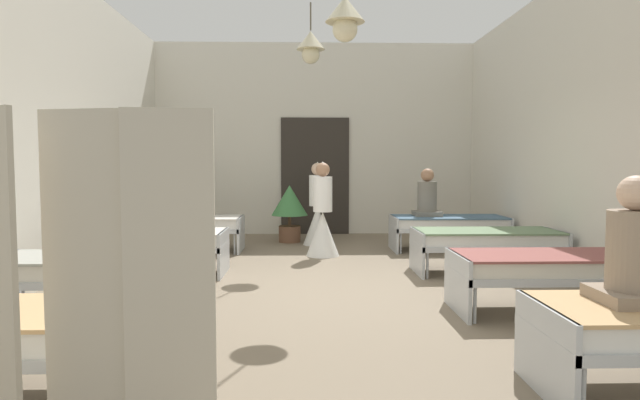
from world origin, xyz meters
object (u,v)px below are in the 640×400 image
at_px(bed_right_row_2, 487,240).
at_px(nurse_near_aisle, 318,215).
at_px(bed_left_row_1, 95,270).
at_px(nurse_mid_aisle, 323,222).
at_px(patient_seated_secondary, 634,256).
at_px(bed_right_row_1, 552,268).
at_px(bed_right_row_3, 449,224).
at_px(bed_left_row_3, 185,225).
at_px(bed_left_row_2, 152,241).
at_px(privacy_screen, 81,290).
at_px(patient_seated_primary, 427,198).
at_px(potted_plant, 290,206).

bearing_deg(bed_right_row_2, nurse_near_aisle, 130.16).
xyz_separation_m(bed_left_row_1, nurse_mid_aisle, (2.28, 3.30, 0.09)).
bearing_deg(nurse_mid_aisle, patient_seated_secondary, -147.61).
height_order(bed_right_row_1, bed_right_row_3, same).
relative_size(bed_left_row_3, nurse_near_aisle, 1.28).
relative_size(bed_left_row_2, bed_right_row_2, 1.00).
bearing_deg(nurse_mid_aisle, nurse_near_aisle, 15.84).
distance_m(bed_right_row_3, privacy_screen, 7.28).
relative_size(bed_left_row_1, bed_right_row_3, 1.00).
bearing_deg(bed_right_row_3, bed_left_row_3, 180.00).
bearing_deg(patient_seated_primary, potted_plant, 158.03).
bearing_deg(bed_left_row_2, patient_seated_secondary, -42.63).
relative_size(bed_left_row_1, nurse_near_aisle, 1.28).
xyz_separation_m(bed_right_row_3, privacy_screen, (-3.46, -6.40, 0.41)).
distance_m(bed_right_row_1, patient_seated_primary, 3.92).
height_order(bed_left_row_3, patient_seated_secondary, patient_seated_secondary).
relative_size(bed_right_row_1, bed_right_row_2, 1.00).
bearing_deg(bed_left_row_3, bed_right_row_3, 0.00).
height_order(bed_right_row_2, bed_left_row_3, same).
bearing_deg(patient_seated_secondary, bed_right_row_3, 86.45).
xyz_separation_m(nurse_mid_aisle, patient_seated_primary, (1.78, 0.59, 0.34)).
height_order(nurse_mid_aisle, patient_seated_primary, nurse_mid_aisle).
distance_m(bed_right_row_1, nurse_near_aisle, 5.00).
height_order(bed_left_row_1, bed_left_row_2, same).
relative_size(bed_right_row_2, nurse_near_aisle, 1.28).
xyz_separation_m(nurse_near_aisle, privacy_screen, (-1.27, -7.09, 0.32)).
distance_m(bed_right_row_3, nurse_mid_aisle, 2.19).
bearing_deg(bed_right_row_2, nurse_mid_aisle, 146.76).
height_order(nurse_mid_aisle, privacy_screen, privacy_screen).
distance_m(bed_right_row_2, nurse_mid_aisle, 2.55).
bearing_deg(bed_left_row_3, potted_plant, 31.09).
distance_m(patient_seated_secondary, privacy_screen, 3.20).
bearing_deg(privacy_screen, bed_left_row_1, 122.10).
relative_size(bed_left_row_2, bed_right_row_3, 1.00).
bearing_deg(patient_seated_secondary, bed_left_row_1, 155.66).
bearing_deg(bed_right_row_2, bed_right_row_1, -90.00).
xyz_separation_m(bed_left_row_1, bed_right_row_3, (4.41, 3.80, 0.00)).
xyz_separation_m(potted_plant, privacy_screen, (-0.76, -7.43, 0.17)).
relative_size(bed_left_row_3, patient_seated_primary, 2.38).
height_order(bed_right_row_2, patient_seated_secondary, patient_seated_secondary).
height_order(bed_left_row_2, patient_seated_secondary, patient_seated_secondary).
distance_m(bed_left_row_1, bed_right_row_2, 4.80).
height_order(nurse_mid_aisle, patient_seated_secondary, nurse_mid_aisle).
bearing_deg(bed_left_row_1, nurse_near_aisle, 63.68).
bearing_deg(bed_right_row_2, bed_left_row_2, 180.00).
xyz_separation_m(bed_left_row_1, bed_right_row_1, (4.41, 0.00, 0.00)).
relative_size(nurse_mid_aisle, patient_seated_secondary, 1.86).
height_order(bed_right_row_1, privacy_screen, privacy_screen).
xyz_separation_m(bed_left_row_3, patient_seated_primary, (4.06, 0.08, 0.43)).
distance_m(bed_left_row_1, potted_plant, 5.13).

